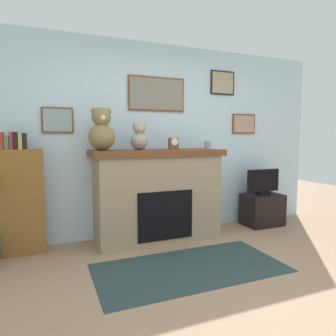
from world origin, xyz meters
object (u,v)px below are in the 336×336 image
object	(u,v)px
tv_stand	(262,210)
teddy_bear_tan	(139,137)
fireplace	(157,194)
television	(263,182)
teddy_bear_grey	(102,131)
candle_jar	(207,145)
mantel_clock	(173,144)
bookshelf	(23,199)

from	to	relation	value
tv_stand	teddy_bear_tan	bearing A→B (deg)	-179.71
fireplace	television	bearing A→B (deg)	-0.32
tv_stand	teddy_bear_grey	bearing A→B (deg)	-179.76
candle_jar	mantel_clock	xyz separation A→B (m)	(-0.51, -0.00, 0.02)
teddy_bear_tan	television	bearing A→B (deg)	0.25
bookshelf	television	size ratio (longest dim) A/B	2.46
fireplace	teddy_bear_grey	size ratio (longest dim) A/B	3.33
tv_stand	television	distance (m)	0.42
fireplace	tv_stand	world-z (taller)	fireplace
fireplace	candle_jar	size ratio (longest dim) A/B	15.47
fireplace	candle_jar	world-z (taller)	candle_jar
fireplace	teddy_bear_tan	world-z (taller)	teddy_bear_tan
candle_jar	teddy_bear_grey	size ratio (longest dim) A/B	0.22
bookshelf	teddy_bear_grey	bearing A→B (deg)	-7.09
television	mantel_clock	distance (m)	1.60
bookshelf	fireplace	bearing A→B (deg)	-3.30
television	teddy_bear_grey	xyz separation A→B (m)	(-2.41, -0.01, 0.75)
teddy_bear_grey	teddy_bear_tan	bearing A→B (deg)	0.03
tv_stand	mantel_clock	xyz separation A→B (m)	(-1.49, -0.01, 1.02)
bookshelf	candle_jar	xyz separation A→B (m)	(2.32, -0.11, 0.59)
television	tv_stand	bearing A→B (deg)	90.00
television	teddy_bear_grey	distance (m)	2.52
mantel_clock	television	bearing A→B (deg)	0.37
candle_jar	teddy_bear_tan	world-z (taller)	teddy_bear_tan
bookshelf	tv_stand	xyz separation A→B (m)	(3.30, -0.10, -0.40)
mantel_clock	fireplace	bearing A→B (deg)	174.98
tv_stand	bookshelf	bearing A→B (deg)	178.26
bookshelf	candle_jar	size ratio (longest dim) A/B	12.73
teddy_bear_grey	mantel_clock	bearing A→B (deg)	-0.06
tv_stand	teddy_bear_tan	distance (m)	2.24
candle_jar	mantel_clock	distance (m)	0.51
candle_jar	teddy_bear_grey	bearing A→B (deg)	-179.97
tv_stand	teddy_bear_tan	world-z (taller)	teddy_bear_tan
tv_stand	teddy_bear_grey	world-z (taller)	teddy_bear_grey
fireplace	candle_jar	distance (m)	0.97
fireplace	teddy_bear_tan	size ratio (longest dim) A/B	4.86
teddy_bear_tan	tv_stand	bearing A→B (deg)	0.29
mantel_clock	teddy_bear_tan	world-z (taller)	teddy_bear_tan
bookshelf	mantel_clock	world-z (taller)	bookshelf
mantel_clock	teddy_bear_tan	bearing A→B (deg)	179.86
television	teddy_bear_grey	world-z (taller)	teddy_bear_grey
fireplace	bookshelf	bearing A→B (deg)	176.70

